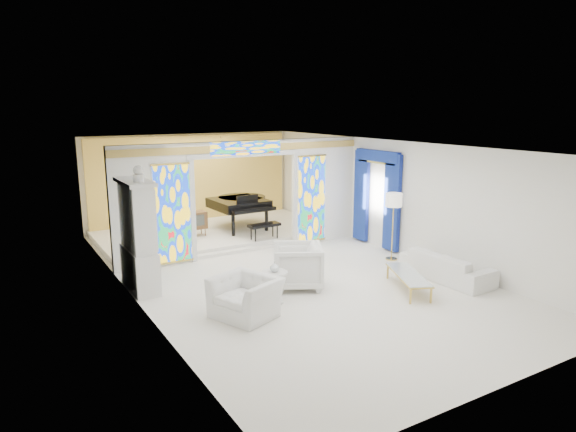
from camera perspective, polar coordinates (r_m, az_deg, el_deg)
floor at (r=12.30m, az=-0.53°, el=-6.27°), size 12.00×12.00×0.00m
ceiling at (r=11.70m, az=-0.56°, el=7.81°), size 7.00×12.00×0.02m
wall_back at (r=17.29m, az=-10.62°, el=4.01°), size 7.00×0.02×3.00m
wall_front at (r=7.54m, az=23.28°, el=-7.32°), size 7.00×0.02×3.00m
wall_left at (r=10.63m, az=-17.08°, el=-1.36°), size 0.02×12.00×3.00m
wall_right at (r=13.97m, az=11.97°, el=2.05°), size 0.02×12.00×3.00m
partition_wall at (r=13.62m, az=-4.78°, el=2.67°), size 7.00×0.22×3.00m
stained_glass_left at (r=12.84m, az=-12.70°, el=0.23°), size 0.90×0.04×2.40m
stained_glass_right at (r=14.58m, az=2.62°, el=1.92°), size 0.90×0.04×2.40m
stained_glass_transom at (r=13.38m, az=-4.66°, el=7.54°), size 2.00×0.04×0.34m
alcove_platform at (r=15.81m, az=-8.03°, el=-1.86°), size 6.80×3.80×0.18m
gold_curtain_back at (r=17.18m, az=-10.48°, el=3.96°), size 6.70×0.10×2.90m
chandelier at (r=15.40m, az=-7.47°, el=7.07°), size 0.48×0.48×0.30m
blue_drapes at (r=14.41m, az=9.81°, el=2.75°), size 0.14×1.85×2.65m
china_cabinet at (r=11.34m, az=-16.31°, el=-2.21°), size 0.56×1.46×2.72m
armchair_left at (r=9.76m, az=-4.74°, el=-8.97°), size 1.37×1.45×0.75m
armchair_right at (r=11.19m, az=1.04°, el=-5.56°), size 1.41×1.40×0.96m
sofa at (r=12.27m, az=17.24°, el=-5.33°), size 0.90×2.18×0.63m
side_table at (r=10.33m, az=-1.49°, el=-7.39°), size 0.54×0.54×0.66m
vase at (r=10.23m, az=-1.50°, el=-5.64°), size 0.22×0.22×0.20m
coffee_table at (r=11.34m, az=13.22°, el=-6.40°), size 1.16×1.72×0.37m
floor_lamp at (r=13.22m, az=11.67°, el=1.41°), size 0.56×0.56×1.73m
grand_piano at (r=15.88m, az=-5.23°, el=1.42°), size 1.83×2.87×1.13m
tv_console at (r=15.08m, az=-10.27°, el=-0.47°), size 0.62×0.43×0.71m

